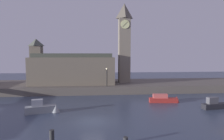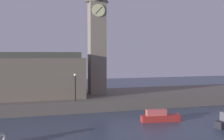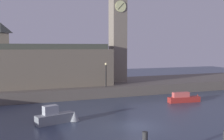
{
  "view_description": "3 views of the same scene",
  "coord_description": "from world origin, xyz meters",
  "px_view_note": "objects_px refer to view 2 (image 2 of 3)",
  "views": [
    {
      "loc": [
        0.35,
        -21.56,
        7.46
      ],
      "look_at": [
        3.6,
        16.29,
        4.48
      ],
      "focal_mm": 31.34,
      "sensor_mm": 36.0,
      "label": 1
    },
    {
      "loc": [
        -2.23,
        -18.98,
        7.44
      ],
      "look_at": [
        7.49,
        15.25,
        5.34
      ],
      "focal_mm": 43.03,
      "sensor_mm": 36.0,
      "label": 2
    },
    {
      "loc": [
        -10.97,
        -22.7,
        7.39
      ],
      "look_at": [
        3.8,
        15.76,
        3.85
      ],
      "focal_mm": 44.64,
      "sensor_mm": 36.0,
      "label": 3
    }
  ],
  "objects_px": {
    "parliament_hall": "(17,76)",
    "clock_tower": "(97,36)",
    "streetlamp": "(75,84)",
    "boat_dinghy_red": "(163,117)"
  },
  "relations": [
    {
      "from": "parliament_hall",
      "to": "clock_tower",
      "type": "bearing_deg",
      "value": 6.02
    },
    {
      "from": "clock_tower",
      "to": "streetlamp",
      "type": "bearing_deg",
      "value": -126.62
    },
    {
      "from": "clock_tower",
      "to": "streetlamp",
      "type": "distance_m",
      "value": 9.38
    },
    {
      "from": "clock_tower",
      "to": "parliament_hall",
      "type": "bearing_deg",
      "value": -173.98
    },
    {
      "from": "parliament_hall",
      "to": "boat_dinghy_red",
      "type": "distance_m",
      "value": 19.95
    },
    {
      "from": "parliament_hall",
      "to": "streetlamp",
      "type": "xyz_separation_m",
      "value": [
        7.19,
        -4.28,
        -0.85
      ]
    },
    {
      "from": "clock_tower",
      "to": "parliament_hall",
      "type": "height_order",
      "value": "clock_tower"
    },
    {
      "from": "streetlamp",
      "to": "parliament_hall",
      "type": "bearing_deg",
      "value": 149.27
    },
    {
      "from": "streetlamp",
      "to": "boat_dinghy_red",
      "type": "bearing_deg",
      "value": -38.98
    },
    {
      "from": "clock_tower",
      "to": "parliament_hall",
      "type": "relative_size",
      "value": 1.0
    }
  ]
}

